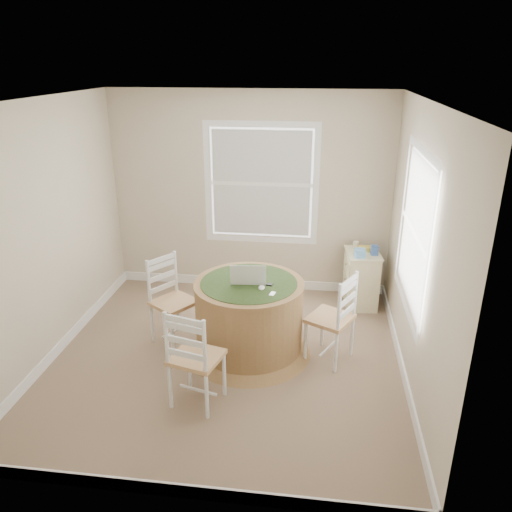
# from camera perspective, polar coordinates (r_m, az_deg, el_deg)

# --- Properties ---
(room) EXTENTS (3.64, 3.64, 2.64)m
(room) POSITION_cam_1_polar(r_m,az_deg,el_deg) (4.89, -1.45, 2.13)
(room) COLOR #92775C
(room) RESTS_ON ground
(round_table) EXTENTS (1.31, 1.31, 0.82)m
(round_table) POSITION_cam_1_polar(r_m,az_deg,el_deg) (5.24, -0.80, -6.75)
(round_table) COLOR olive
(round_table) RESTS_ON ground
(chair_left) EXTENTS (0.57, 0.57, 0.95)m
(chair_left) POSITION_cam_1_polar(r_m,az_deg,el_deg) (5.49, -9.37, -5.23)
(chair_left) COLOR white
(chair_left) RESTS_ON ground
(chair_near) EXTENTS (0.51, 0.49, 0.95)m
(chair_near) POSITION_cam_1_polar(r_m,az_deg,el_deg) (4.53, -6.83, -11.37)
(chair_near) COLOR white
(chair_near) RESTS_ON ground
(chair_right) EXTENTS (0.55, 0.56, 0.95)m
(chair_right) POSITION_cam_1_polar(r_m,az_deg,el_deg) (5.17, 8.47, -7.02)
(chair_right) COLOR white
(chair_right) RESTS_ON ground
(laptop) EXTENTS (0.38, 0.35, 0.25)m
(laptop) POSITION_cam_1_polar(r_m,az_deg,el_deg) (5.08, -0.86, -2.63)
(laptop) COLOR white
(laptop) RESTS_ON round_table
(mouse) EXTENTS (0.09, 0.11, 0.04)m
(mouse) POSITION_cam_1_polar(r_m,az_deg,el_deg) (4.94, 0.64, -3.64)
(mouse) COLOR white
(mouse) RESTS_ON round_table
(phone) EXTENTS (0.06, 0.10, 0.02)m
(phone) POSITION_cam_1_polar(r_m,az_deg,el_deg) (4.83, 1.89, -4.38)
(phone) COLOR #B7BABF
(phone) RESTS_ON round_table
(keys) EXTENTS (0.07, 0.06, 0.02)m
(keys) POSITION_cam_1_polar(r_m,az_deg,el_deg) (5.01, 1.59, -3.33)
(keys) COLOR black
(keys) RESTS_ON round_table
(corner_chest) EXTENTS (0.45, 0.58, 0.71)m
(corner_chest) POSITION_cam_1_polar(r_m,az_deg,el_deg) (6.40, 11.89, -2.55)
(corner_chest) COLOR #F1E8B5
(corner_chest) RESTS_ON ground
(tissue_box) EXTENTS (0.13, 0.13, 0.10)m
(tissue_box) POSITION_cam_1_polar(r_m,az_deg,el_deg) (6.11, 11.82, 0.37)
(tissue_box) COLOR #62A4E0
(tissue_box) RESTS_ON corner_chest
(box_yellow) EXTENTS (0.16, 0.12, 0.06)m
(box_yellow) POSITION_cam_1_polar(r_m,az_deg,el_deg) (6.31, 12.29, 0.80)
(box_yellow) COLOR gold
(box_yellow) RESTS_ON corner_chest
(box_blue) EXTENTS (0.09, 0.09, 0.12)m
(box_blue) POSITION_cam_1_polar(r_m,az_deg,el_deg) (6.21, 13.30, 0.67)
(box_blue) COLOR #35579F
(box_blue) RESTS_ON corner_chest
(cup_cream) EXTENTS (0.07, 0.07, 0.09)m
(cup_cream) POSITION_cam_1_polar(r_m,az_deg,el_deg) (6.36, 11.40, 1.21)
(cup_cream) COLOR beige
(cup_cream) RESTS_ON corner_chest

